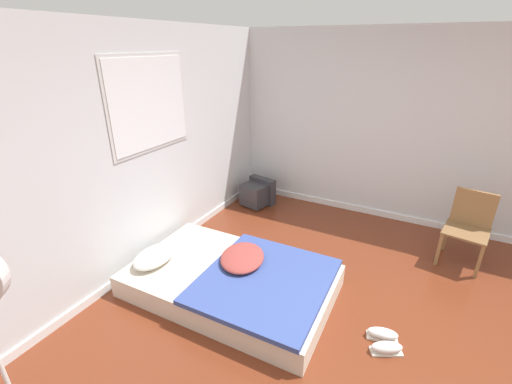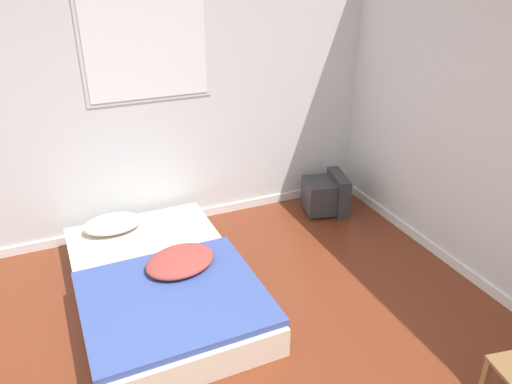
{
  "view_description": "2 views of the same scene",
  "coord_description": "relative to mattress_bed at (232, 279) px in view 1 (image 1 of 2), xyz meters",
  "views": [
    {
      "loc": [
        -2.34,
        -0.14,
        2.38
      ],
      "look_at": [
        1.01,
        1.63,
        0.73
      ],
      "focal_mm": 24.0,
      "sensor_mm": 36.0,
      "label": 1
    },
    {
      "loc": [
        -0.51,
        -1.88,
        2.57
      ],
      "look_at": [
        1.01,
        1.62,
        0.68
      ],
      "focal_mm": 35.0,
      "sensor_mm": 36.0,
      "label": 2
    }
  ],
  "objects": [
    {
      "name": "wall_back",
      "position": [
        -0.08,
        1.18,
        1.15
      ],
      "size": [
        7.54,
        0.08,
        2.6
      ],
      "color": "silver",
      "rests_on": "ground_plane"
    },
    {
      "name": "wall_right",
      "position": [
        2.51,
        -1.43,
        1.14
      ],
      "size": [
        0.08,
        7.55,
        2.6
      ],
      "color": "silver",
      "rests_on": "ground_plane"
    },
    {
      "name": "crt_tv",
      "position": [
        1.97,
        0.74,
        0.05
      ],
      "size": [
        0.5,
        0.5,
        0.42
      ],
      "color": "#333338",
      "rests_on": "ground_plane"
    },
    {
      "name": "sneaker_pair",
      "position": [
        0.0,
        -1.52,
        -0.1
      ],
      "size": [
        0.33,
        0.34,
        0.1
      ],
      "color": "silver",
      "rests_on": "ground_plane"
    },
    {
      "name": "mattress_bed",
      "position": [
        0.0,
        0.0,
        0.0
      ],
      "size": [
        1.32,
        2.07,
        0.38
      ],
      "color": "beige",
      "rests_on": "ground_plane"
    },
    {
      "name": "wooden_chair",
      "position": [
        1.77,
        -2.11,
        0.35
      ],
      "size": [
        0.52,
        0.52,
        0.85
      ],
      "color": "olive",
      "rests_on": "ground_plane"
    },
    {
      "name": "ground_plane",
      "position": [
        -0.09,
        -1.43,
        -0.15
      ],
      "size": [
        20.0,
        20.0,
        0.0
      ],
      "primitive_type": "plane",
      "color": "maroon"
    }
  ]
}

